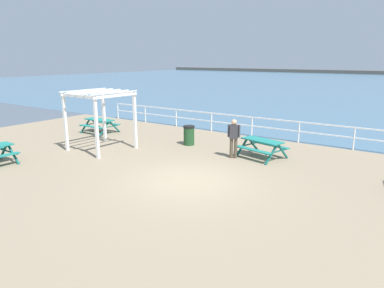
% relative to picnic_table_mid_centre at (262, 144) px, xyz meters
% --- Properties ---
extents(ground_plane, '(30.00, 24.00, 0.20)m').
position_rel_picnic_table_mid_centre_xyz_m(ground_plane, '(-0.88, -4.18, -0.68)').
color(ground_plane, gray).
extents(seaward_railing, '(23.07, 0.07, 1.08)m').
position_rel_picnic_table_mid_centre_xyz_m(seaward_railing, '(-0.88, 3.57, 0.18)').
color(seaward_railing, white).
rests_on(seaward_railing, ground).
extents(picnic_table_mid_centre, '(2.12, 1.90, 0.80)m').
position_rel_picnic_table_mid_centre_xyz_m(picnic_table_mid_centre, '(0.00, 0.00, 0.00)').
color(picnic_table_mid_centre, '#1E7A70').
rests_on(picnic_table_mid_centre, ground).
extents(picnic_table_far_left, '(1.80, 1.55, 0.80)m').
position_rel_picnic_table_mid_centre_xyz_m(picnic_table_far_left, '(-9.69, -0.40, 0.00)').
color(picnic_table_far_left, '#1E7A70').
rests_on(picnic_table_far_left, ground).
extents(visitor, '(0.50, 0.33, 1.66)m').
position_rel_picnic_table_mid_centre_xyz_m(visitor, '(-0.97, -0.74, 0.36)').
color(visitor, '#4C4233').
rests_on(visitor, ground).
extents(lattice_pergola, '(2.53, 2.65, 2.70)m').
position_rel_picnic_table_mid_centre_xyz_m(lattice_pergola, '(-6.69, -2.91, 1.41)').
color(lattice_pergola, white).
rests_on(lattice_pergola, ground).
extents(litter_bin, '(0.55, 0.55, 0.95)m').
position_rel_picnic_table_mid_centre_xyz_m(litter_bin, '(-3.85, 0.09, -0.10)').
color(litter_bin, '#1E4723').
rests_on(litter_bin, ground).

